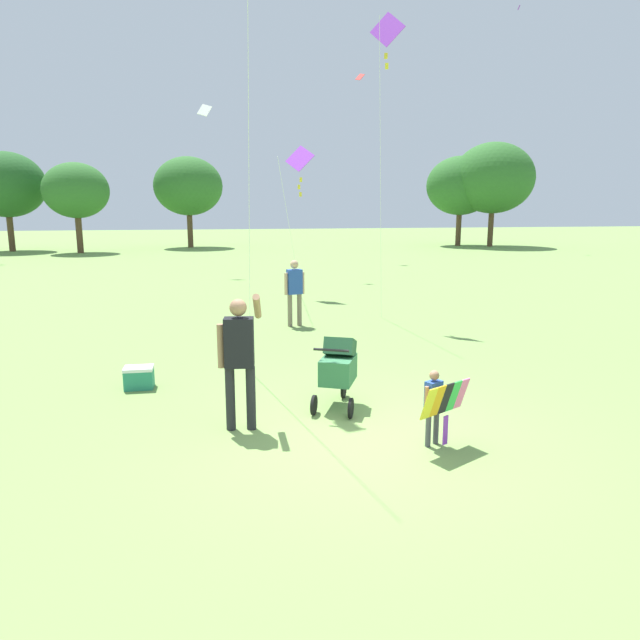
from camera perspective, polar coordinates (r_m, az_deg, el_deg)
The scene contains 10 objects.
ground_plane at distance 7.38m, azimuth 3.72°, elevation -11.63°, with size 120.00×120.00×0.00m, color #75994C.
treeline_distant at distance 38.16m, azimuth -6.62°, elevation 13.02°, with size 41.55×6.99×6.83m.
child_with_butterfly_kite at distance 7.12m, azimuth 11.32°, elevation -7.83°, with size 0.71×0.50×0.94m.
person_adult_flyer at distance 7.44m, azimuth -7.91°, elevation -3.12°, with size 0.59×0.52×1.79m.
stroller at distance 8.30m, azimuth 1.82°, elevation -4.53°, with size 0.79×1.11×1.03m.
kite_orange_delta at distance 18.29m, azimuth -2.03°, elevation 15.15°, with size 1.43×3.73×4.64m.
kite_green_novelty at distance 15.11m, azimuth 6.58°, elevation 25.51°, with size 0.98×1.99×7.31m.
distant_kites_cluster at distance 28.63m, azimuth -4.37°, elevation 28.60°, with size 31.78×15.26×11.38m.
person_red_shirt at distance 13.74m, azimuth -2.52°, elevation 3.21°, with size 0.49×0.29×1.58m.
cooler_box at distance 9.67m, azimuth -17.33°, elevation -5.41°, with size 0.45×0.33×0.35m.
Camera 1 is at (-1.60, -6.60, 2.88)m, focal length 32.62 mm.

